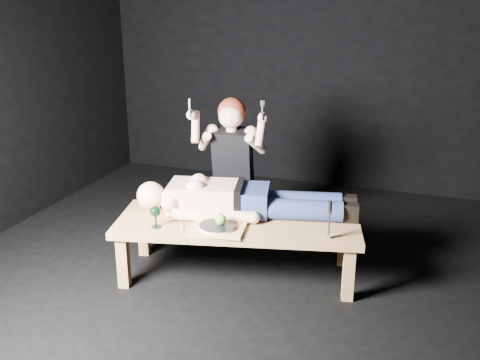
# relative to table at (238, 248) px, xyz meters

# --- Properties ---
(ground) EXTENTS (5.00, 5.00, 0.00)m
(ground) POSITION_rel_table_xyz_m (0.22, -0.16, -0.23)
(ground) COLOR black
(ground) RESTS_ON ground
(back_wall) EXTENTS (5.00, 0.00, 5.00)m
(back_wall) POSITION_rel_table_xyz_m (0.22, 2.34, 1.27)
(back_wall) COLOR black
(back_wall) RESTS_ON ground
(table) EXTENTS (1.89, 1.05, 0.45)m
(table) POSITION_rel_table_xyz_m (0.00, 0.00, 0.00)
(table) COLOR tan
(table) RESTS_ON ground
(lying_man) EXTENTS (1.96, 0.97, 0.28)m
(lying_man) POSITION_rel_table_xyz_m (0.02, 0.16, 0.36)
(lying_man) COLOR beige
(lying_man) RESTS_ON table
(kneeling_woman) EXTENTS (0.79, 0.86, 1.29)m
(kneeling_woman) POSITION_rel_table_xyz_m (-0.25, 0.64, 0.42)
(kneeling_woman) COLOR black
(kneeling_woman) RESTS_ON ground
(serving_tray) EXTENTS (0.42, 0.33, 0.02)m
(serving_tray) POSITION_rel_table_xyz_m (-0.07, -0.22, 0.24)
(serving_tray) COLOR tan
(serving_tray) RESTS_ON table
(plate) EXTENTS (0.29, 0.29, 0.02)m
(plate) POSITION_rel_table_xyz_m (-0.07, -0.22, 0.26)
(plate) COLOR white
(plate) RESTS_ON serving_tray
(apple) EXTENTS (0.08, 0.08, 0.08)m
(apple) POSITION_rel_table_xyz_m (-0.05, -0.21, 0.31)
(apple) COLOR #419819
(apple) RESTS_ON plate
(goblet) EXTENTS (0.09, 0.09, 0.16)m
(goblet) POSITION_rel_table_xyz_m (-0.51, -0.31, 0.31)
(goblet) COLOR black
(goblet) RESTS_ON table
(fork_flat) EXTENTS (0.09, 0.18, 0.01)m
(fork_flat) POSITION_rel_table_xyz_m (-0.33, -0.27, 0.23)
(fork_flat) COLOR #B2B2B7
(fork_flat) RESTS_ON table
(knife_flat) EXTENTS (0.08, 0.19, 0.01)m
(knife_flat) POSITION_rel_table_xyz_m (0.06, -0.18, 0.23)
(knife_flat) COLOR #B2B2B7
(knife_flat) RESTS_ON table
(spoon_flat) EXTENTS (0.17, 0.11, 0.01)m
(spoon_flat) POSITION_rel_table_xyz_m (-0.01, -0.09, 0.23)
(spoon_flat) COLOR #B2B2B7
(spoon_flat) RESTS_ON table
(carving_knife) EXTENTS (0.04, 0.05, 0.27)m
(carving_knife) POSITION_rel_table_xyz_m (0.69, -0.09, 0.36)
(carving_knife) COLOR #B2B2B7
(carving_knife) RESTS_ON table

